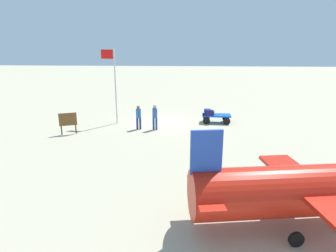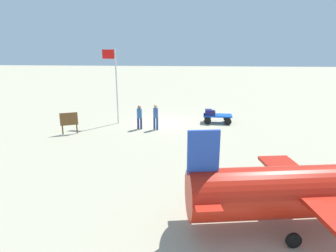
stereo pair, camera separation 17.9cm
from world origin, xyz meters
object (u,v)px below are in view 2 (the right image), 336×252
(worker_lead, at_px, (139,116))
(signboard, at_px, (69,120))
(flagpole, at_px, (115,79))
(luggage_cart, at_px, (217,117))
(airplane_near, at_px, (315,190))
(worker_trailing, at_px, (156,115))
(suitcase_maroon, at_px, (208,112))
(suitcase_grey, at_px, (211,113))
(suitcase_olive, at_px, (210,113))

(worker_lead, bearing_deg, signboard, 18.88)
(worker_lead, height_order, flagpole, flagpole)
(luggage_cart, bearing_deg, signboard, 20.09)
(airplane_near, bearing_deg, flagpole, -52.37)
(worker_trailing, distance_m, flagpole, 3.97)
(worker_lead, height_order, signboard, worker_lead)
(luggage_cart, xyz_separation_m, worker_trailing, (4.20, 2.10, 0.54))
(suitcase_maroon, bearing_deg, luggage_cart, 172.68)
(suitcase_maroon, height_order, signboard, signboard)
(suitcase_maroon, xyz_separation_m, worker_trailing, (3.57, 2.18, 0.19))
(worker_trailing, bearing_deg, signboard, 14.56)
(signboard, bearing_deg, worker_trailing, -165.44)
(suitcase_maroon, height_order, worker_trailing, worker_trailing)
(worker_lead, bearing_deg, suitcase_maroon, -155.55)
(suitcase_grey, bearing_deg, airplane_near, 100.45)
(luggage_cart, relative_size, flagpole, 0.39)
(airplane_near, bearing_deg, worker_trailing, -59.59)
(luggage_cart, height_order, suitcase_olive, suitcase_olive)
(suitcase_maroon, distance_m, signboard, 9.55)
(worker_trailing, bearing_deg, flagpole, -25.77)
(suitcase_olive, xyz_separation_m, worker_lead, (4.74, 1.79, 0.13))
(airplane_near, xyz_separation_m, signboard, (11.31, -8.87, -0.33))
(suitcase_grey, distance_m, worker_lead, 5.21)
(worker_trailing, xyz_separation_m, signboard, (5.29, 1.38, -0.09))
(luggage_cart, distance_m, signboard, 10.12)
(worker_lead, xyz_separation_m, signboard, (4.20, 1.44, -0.04))
(signboard, bearing_deg, suitcase_olive, -160.17)
(suitcase_olive, bearing_deg, worker_trailing, 26.88)
(worker_lead, relative_size, airplane_near, 0.20)
(suitcase_olive, bearing_deg, signboard, 19.83)
(worker_lead, relative_size, worker_trailing, 0.95)
(suitcase_olive, bearing_deg, suitcase_grey, -142.91)
(worker_lead, bearing_deg, suitcase_grey, -158.89)
(suitcase_maroon, bearing_deg, suitcase_olive, 104.64)
(signboard, bearing_deg, airplane_near, 141.88)
(luggage_cart, distance_m, worker_lead, 5.69)
(worker_trailing, relative_size, airplane_near, 0.21)
(suitcase_olive, bearing_deg, luggage_cart, -155.89)
(suitcase_grey, height_order, signboard, signboard)
(luggage_cart, height_order, airplane_near, airplane_near)
(suitcase_olive, xyz_separation_m, flagpole, (6.65, 0.40, 2.34))
(worker_lead, distance_m, airplane_near, 12.53)
(worker_trailing, bearing_deg, airplane_near, 120.41)
(luggage_cart, height_order, flagpole, flagpole)
(suitcase_maroon, bearing_deg, airplane_near, 101.14)
(worker_trailing, height_order, signboard, worker_trailing)
(suitcase_olive, bearing_deg, flagpole, 3.45)
(luggage_cart, bearing_deg, suitcase_olive, 24.11)
(luggage_cart, distance_m, worker_trailing, 4.73)
(luggage_cart, bearing_deg, airplane_near, 98.34)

